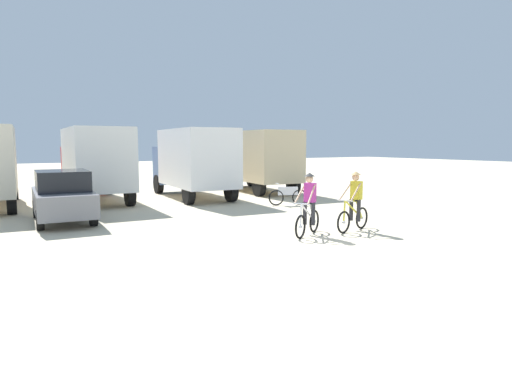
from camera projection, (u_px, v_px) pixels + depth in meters
ground_plane at (333, 257)px, 10.46m from camera, size 120.00×120.00×0.00m
box_truck_white_box at (95, 161)px, 20.37m from camera, size 2.54×6.81×3.35m
box_truck_avon_van at (193, 160)px, 21.80m from camera, size 2.73×6.87×3.35m
box_truck_tan_camper at (257, 158)px, 24.87m from camera, size 2.78×6.88×3.35m
sedan_parked at (63, 196)px, 15.10m from camera, size 1.91×4.26×1.76m
cyclist_orange_shirt at (309, 206)px, 12.89m from camera, size 1.52×0.94×1.82m
cyclist_cowboy_hat at (354, 203)px, 13.55m from camera, size 1.68×0.66×1.82m
bicycle_spare at (288, 196)px, 19.29m from camera, size 1.67×0.68×0.97m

